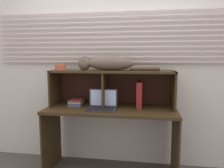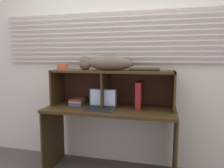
{
  "view_description": "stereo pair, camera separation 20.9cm",
  "coord_description": "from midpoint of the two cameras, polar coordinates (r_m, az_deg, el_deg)",
  "views": [
    {
      "loc": [
        0.35,
        -1.99,
        1.29
      ],
      "look_at": [
        0.0,
        0.32,
        1.0
      ],
      "focal_mm": 33.89,
      "sensor_mm": 36.0,
      "label": 1
    },
    {
      "loc": [
        0.56,
        -1.95,
        1.29
      ],
      "look_at": [
        0.0,
        0.32,
        1.0
      ],
      "focal_mm": 33.89,
      "sensor_mm": 36.0,
      "label": 2
    }
  ],
  "objects": [
    {
      "name": "back_panel_with_blinds",
      "position": [
        2.56,
        3.58,
        6.26
      ],
      "size": [
        4.4,
        0.08,
        2.5
      ],
      "color": "silver",
      "rests_on": "ground"
    },
    {
      "name": "small_basket",
      "position": [
        2.52,
        -10.9,
        4.52
      ],
      "size": [
        0.13,
        0.13,
        0.06
      ],
      "primitive_type": "cylinder",
      "color": "#B55636",
      "rests_on": "hutch_shelf_unit"
    },
    {
      "name": "book_stack",
      "position": [
        2.51,
        -6.79,
        -4.72
      ],
      "size": [
        0.15,
        0.22,
        0.06
      ],
      "color": "#405A79",
      "rests_on": "desk"
    },
    {
      "name": "hutch_shelf_unit",
      "position": [
        2.38,
        2.51,
        0.93
      ],
      "size": [
        1.36,
        0.36,
        0.4
      ],
      "color": "#342712",
      "rests_on": "desk"
    },
    {
      "name": "binder_upright",
      "position": [
        2.33,
        9.92,
        -2.89
      ],
      "size": [
        0.06,
        0.26,
        0.29
      ],
      "primitive_type": "cube",
      "color": "maroon",
      "rests_on": "desk"
    },
    {
      "name": "laptop",
      "position": [
        2.26,
        -0.36,
        -5.68
      ],
      "size": [
        0.31,
        0.22,
        0.21
      ],
      "color": "#272727",
      "rests_on": "desk"
    },
    {
      "name": "cat",
      "position": [
        2.35,
        1.48,
        5.49
      ],
      "size": [
        0.9,
        0.16,
        0.17
      ],
      "color": "brown",
      "rests_on": "hutch_shelf_unit"
    },
    {
      "name": "desk",
      "position": [
        2.35,
        2.03,
        -10.04
      ],
      "size": [
        1.41,
        0.57,
        0.75
      ],
      "color": "#342712",
      "rests_on": "ground"
    }
  ]
}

